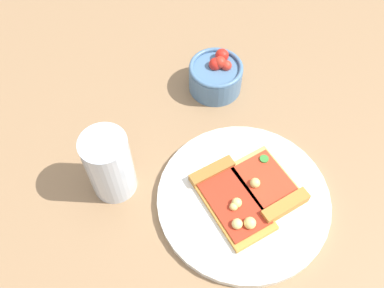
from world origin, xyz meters
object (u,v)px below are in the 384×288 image
at_px(pizza_slice_near, 230,199).
at_px(pizza_slice_far, 270,188).
at_px(plate, 243,199).
at_px(salad_bowl, 216,75).
at_px(soda_glass, 110,166).

bearing_deg(pizza_slice_near, pizza_slice_far, 67.27).
bearing_deg(pizza_slice_near, plate, 65.84).
bearing_deg(plate, salad_bowl, 150.61).
distance_m(pizza_slice_near, pizza_slice_far, 0.07).
height_order(pizza_slice_far, soda_glass, soda_glass).
bearing_deg(salad_bowl, soda_glass, -77.12).
relative_size(pizza_slice_far, soda_glass, 1.00).
height_order(salad_bowl, soda_glass, soda_glass).
bearing_deg(soda_glass, pizza_slice_far, 47.62).
bearing_deg(soda_glass, salad_bowl, 102.88).
relative_size(pizza_slice_near, soda_glass, 1.21).
xyz_separation_m(pizza_slice_near, salad_bowl, (-0.21, 0.14, 0.01)).
bearing_deg(pizza_slice_far, pizza_slice_near, -112.73).
xyz_separation_m(pizza_slice_far, soda_glass, (-0.17, -0.19, 0.04)).
relative_size(salad_bowl, soda_glass, 0.79).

